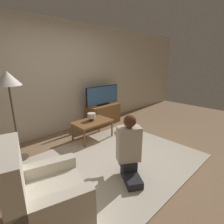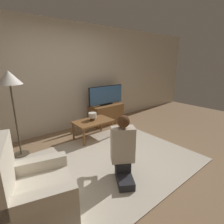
# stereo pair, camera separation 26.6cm
# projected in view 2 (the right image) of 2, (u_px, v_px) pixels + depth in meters

# --- Properties ---
(ground_plane) EXTENTS (10.00, 10.00, 0.00)m
(ground_plane) POSITION_uv_depth(u_px,v_px,m) (113.00, 160.00, 3.14)
(ground_plane) COLOR #896B4C
(wall_back) EXTENTS (10.00, 0.06, 2.60)m
(wall_back) POSITION_uv_depth(u_px,v_px,m) (62.00, 78.00, 4.20)
(wall_back) COLOR beige
(wall_back) RESTS_ON ground_plane
(rug) EXTENTS (2.77, 2.27, 0.02)m
(rug) POSITION_uv_depth(u_px,v_px,m) (113.00, 159.00, 3.13)
(rug) COLOR beige
(rug) RESTS_ON ground_plane
(tv_stand) EXTENTS (0.93, 0.45, 0.54)m
(tv_stand) POSITION_uv_depth(u_px,v_px,m) (106.00, 114.00, 4.92)
(tv_stand) COLOR brown
(tv_stand) RESTS_ON ground_plane
(tv) EXTENTS (1.10, 0.08, 0.52)m
(tv) POSITION_uv_depth(u_px,v_px,m) (106.00, 95.00, 4.77)
(tv) COLOR black
(tv) RESTS_ON tv_stand
(coffee_table) EXTENTS (0.85, 0.54, 0.42)m
(coffee_table) POSITION_uv_depth(u_px,v_px,m) (93.00, 123.00, 3.93)
(coffee_table) COLOR brown
(coffee_table) RESTS_ON ground_plane
(floor_lamp) EXTENTS (0.41, 0.41, 1.56)m
(floor_lamp) POSITION_uv_depth(u_px,v_px,m) (10.00, 84.00, 2.92)
(floor_lamp) COLOR #4C4233
(floor_lamp) RESTS_ON ground_plane
(armchair) EXTENTS (0.91, 0.93, 0.98)m
(armchair) POSITION_uv_depth(u_px,v_px,m) (33.00, 196.00, 1.88)
(armchair) COLOR beige
(armchair) RESTS_ON ground_plane
(person_kneeling) EXTENTS (0.62, 0.80, 0.97)m
(person_kneeling) POSITION_uv_depth(u_px,v_px,m) (123.00, 148.00, 2.56)
(person_kneeling) COLOR #232328
(person_kneeling) RESTS_ON rug
(table_lamp) EXTENTS (0.18, 0.18, 0.17)m
(table_lamp) POSITION_uv_depth(u_px,v_px,m) (93.00, 116.00, 3.94)
(table_lamp) COLOR #4C3823
(table_lamp) RESTS_ON coffee_table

